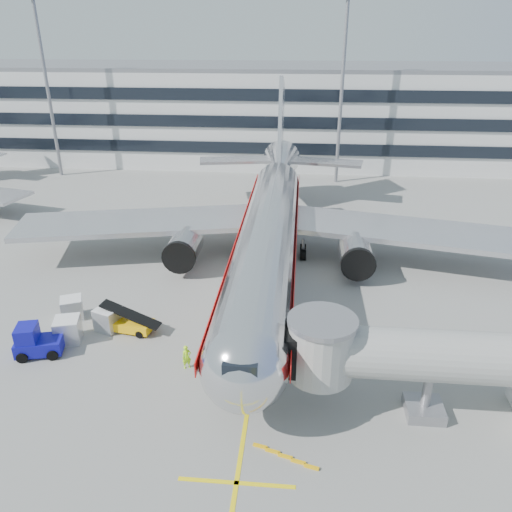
# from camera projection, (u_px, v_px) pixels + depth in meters

# --- Properties ---
(ground) EXTENTS (180.00, 180.00, 0.00)m
(ground) POSITION_uv_depth(u_px,v_px,m) (260.00, 331.00, 37.94)
(ground) COLOR gray
(ground) RESTS_ON ground
(lead_in_line) EXTENTS (0.25, 70.00, 0.01)m
(lead_in_line) POSITION_uv_depth(u_px,v_px,m) (268.00, 273.00, 47.00)
(lead_in_line) COLOR yellow
(lead_in_line) RESTS_ON ground
(stop_bar) EXTENTS (6.00, 0.25, 0.01)m
(stop_bar) POSITION_uv_depth(u_px,v_px,m) (236.00, 483.00, 25.24)
(stop_bar) COLOR yellow
(stop_bar) RESTS_ON ground
(main_jet) EXTENTS (50.95, 48.70, 16.06)m
(main_jet) POSITION_uv_depth(u_px,v_px,m) (270.00, 225.00, 46.81)
(main_jet) COLOR silver
(main_jet) RESTS_ON ground
(jet_bridge) EXTENTS (17.80, 4.50, 7.00)m
(jet_bridge) POSITION_uv_depth(u_px,v_px,m) (463.00, 362.00, 28.08)
(jet_bridge) COLOR silver
(jet_bridge) RESTS_ON ground
(terminal) EXTENTS (150.00, 24.25, 15.60)m
(terminal) POSITION_uv_depth(u_px,v_px,m) (287.00, 112.00, 87.25)
(terminal) COLOR silver
(terminal) RESTS_ON ground
(light_mast_west) EXTENTS (2.40, 1.20, 25.45)m
(light_mast_west) POSITION_uv_depth(u_px,v_px,m) (45.00, 75.00, 72.75)
(light_mast_west) COLOR gray
(light_mast_west) RESTS_ON ground
(light_mast_centre) EXTENTS (2.40, 1.20, 25.45)m
(light_mast_centre) POSITION_uv_depth(u_px,v_px,m) (343.00, 78.00, 69.21)
(light_mast_centre) COLOR gray
(light_mast_centre) RESTS_ON ground
(belt_loader) EXTENTS (4.69, 2.29, 2.19)m
(belt_loader) POSITION_uv_depth(u_px,v_px,m) (125.00, 323.00, 37.89)
(belt_loader) COLOR #FFB90A
(belt_loader) RESTS_ON ground
(baggage_tug) EXTENTS (3.46, 2.62, 2.34)m
(baggage_tug) POSITION_uv_depth(u_px,v_px,m) (36.00, 342.00, 34.86)
(baggage_tug) COLOR #0E0D96
(baggage_tug) RESTS_ON ground
(cargo_container_left) EXTENTS (2.12, 2.12, 1.71)m
(cargo_container_left) POSITION_uv_depth(u_px,v_px,m) (72.00, 308.00, 39.43)
(cargo_container_left) COLOR silver
(cargo_container_left) RESTS_ON ground
(cargo_container_right) EXTENTS (2.14, 2.14, 1.86)m
(cargo_container_right) POSITION_uv_depth(u_px,v_px,m) (68.00, 330.00, 36.41)
(cargo_container_right) COLOR silver
(cargo_container_right) RESTS_ON ground
(cargo_container_front) EXTENTS (2.15, 2.15, 1.77)m
(cargo_container_front) POSITION_uv_depth(u_px,v_px,m) (108.00, 319.00, 37.93)
(cargo_container_front) COLOR silver
(cargo_container_front) RESTS_ON ground
(ramp_worker) EXTENTS (0.75, 0.66, 1.72)m
(ramp_worker) POSITION_uv_depth(u_px,v_px,m) (187.00, 357.00, 33.52)
(ramp_worker) COLOR #B1FF1A
(ramp_worker) RESTS_ON ground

